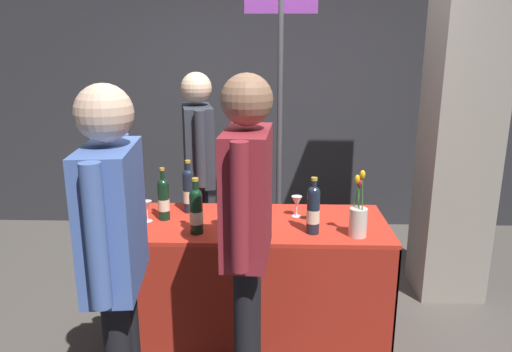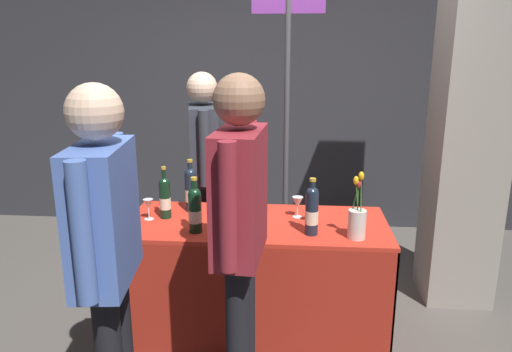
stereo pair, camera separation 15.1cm
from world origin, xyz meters
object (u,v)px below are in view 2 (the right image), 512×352
Objects in this scene: tasting_table at (256,258)px; wine_glass_mid at (313,208)px; display_bottle_0 at (195,209)px; wine_glass_near_vendor at (298,203)px; booth_signpost at (287,105)px; concrete_pillar at (473,96)px; vendor_presenter at (204,159)px; featured_wine_bottle at (258,192)px; flower_vase at (357,219)px; taster_foreground_right at (240,217)px; wine_glass_near_taster at (148,204)px.

tasting_table is 12.06× the size of wine_glass_mid.
wine_glass_near_vendor is (0.61, 0.31, -0.05)m from display_bottle_0.
display_bottle_0 is 0.15× the size of booth_signpost.
concrete_pillar is 22.31× the size of wine_glass_mid.
booth_signpost reaches higher than display_bottle_0.
concrete_pillar is at bearing 75.34° from vendor_presenter.
tasting_table is 5.68× the size of featured_wine_bottle.
display_bottle_0 is (-1.82, -0.86, -0.59)m from concrete_pillar.
featured_wine_bottle is 0.17× the size of vendor_presenter.
flower_vase is at bearing -71.33° from booth_signpost.
taster_foreground_right is at bearing -90.75° from featured_wine_bottle.
taster_foreground_right reaches higher than featured_wine_bottle.
concrete_pillar reaches higher than booth_signpost.
featured_wine_bottle is 2.13× the size of wine_glass_near_vendor.
featured_wine_bottle is 0.99m from booth_signpost.
flower_vase reaches higher than wine_glass_near_taster.
wine_glass_near_taster is at bearing -178.62° from wine_glass_mid.
vendor_presenter is 0.96× the size of taster_foreground_right.
featured_wine_bottle is 0.73× the size of flower_vase.
concrete_pillar is at bearing -44.51° from taster_foreground_right.
vendor_presenter is (-0.47, 0.74, 0.48)m from tasting_table.
wine_glass_near_vendor reaches higher than tasting_table.
flower_vase is at bearing -49.88° from taster_foreground_right.
concrete_pillar is at bearing 24.51° from wine_glass_near_vendor.
concrete_pillar is 1.44m from wine_glass_mid.
featured_wine_bottle is 0.55m from display_bottle_0.
flower_vase is at bearing -43.82° from wine_glass_near_vendor.
wine_glass_near_taster is 0.08× the size of vendor_presenter.
display_bottle_0 is at bearing -111.42° from booth_signpost.
booth_signpost reaches higher than featured_wine_bottle.
wine_glass_near_vendor is 1.00× the size of wine_glass_mid.
wine_glass_near_taster is (-0.69, -0.01, 0.35)m from tasting_table.
display_bottle_0 reaches higher than featured_wine_bottle.
vendor_presenter reaches higher than wine_glass_near_vendor.
taster_foreground_right is at bearing -109.68° from wine_glass_near_vendor.
flower_vase reaches higher than wine_glass_mid.
booth_signpost is at bearing -2.26° from taster_foreground_right.
display_bottle_0 is 2.52× the size of wine_glass_near_taster.
booth_signpost is (-1.31, 0.43, -0.13)m from concrete_pillar.
wine_glass_mid reaches higher than wine_glass_near_taster.
taster_foreground_right is 1.81m from booth_signpost.
flower_vase is (0.60, -0.22, 0.37)m from tasting_table.
flower_vase is 0.23× the size of taster_foreground_right.
flower_vase is at bearing -0.98° from display_bottle_0.
display_bottle_0 is 0.68m from wine_glass_near_vendor.
tasting_table is 4.13× the size of flower_vase.
display_bottle_0 is 0.95m from vendor_presenter.
wine_glass_near_vendor is 0.47m from flower_vase.
featured_wine_bottle is at bearing 154.92° from wine_glass_near_vendor.
display_bottle_0 is 0.59m from taster_foreground_right.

